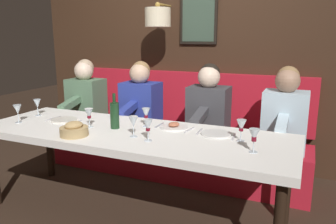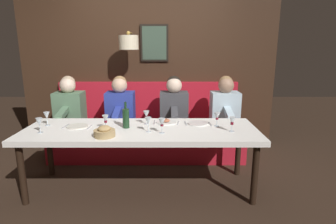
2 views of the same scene
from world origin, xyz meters
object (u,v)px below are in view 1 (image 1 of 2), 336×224
at_px(dining_table, 131,138).
at_px(wine_glass_1, 254,136).
at_px(diner_nearest, 285,112).
at_px(wine_glass_2, 148,126).
at_px(wine_glass_6, 146,114).
at_px(diner_middle, 141,100).
at_px(wine_glass_4, 18,110).
at_px(wine_glass_3, 89,114).
at_px(wine_glass_5, 241,126).
at_px(wine_glass_7, 37,104).
at_px(diner_far, 86,96).
at_px(diner_near, 208,106).
at_px(wine_glass_0, 133,122).
at_px(wine_bottle, 115,115).
at_px(bread_bowl, 74,130).

xyz_separation_m(dining_table, wine_glass_1, (-0.12, -1.01, 0.18)).
distance_m(diner_nearest, wine_glass_1, 1.01).
xyz_separation_m(wine_glass_2, wine_glass_6, (0.35, 0.19, -0.00)).
height_order(diner_middle, wine_glass_4, diner_middle).
xyz_separation_m(wine_glass_3, wine_glass_5, (0.12, -1.27, 0.00)).
xyz_separation_m(diner_nearest, wine_glass_7, (-0.76, 2.24, 0.04)).
bearing_deg(wine_glass_2, diner_far, 52.07).
bearing_deg(wine_glass_7, diner_middle, -43.91).
distance_m(dining_table, wine_glass_7, 1.13).
relative_size(wine_glass_3, wine_glass_5, 1.00).
xyz_separation_m(diner_middle, wine_glass_3, (-0.91, 0.01, 0.04)).
height_order(diner_near, wine_glass_6, diner_near).
bearing_deg(wine_glass_3, diner_far, 38.30).
height_order(wine_glass_1, wine_glass_7, same).
bearing_deg(wine_glass_0, wine_glass_7, 78.47).
bearing_deg(wine_glass_6, wine_glass_2, -151.05).
xyz_separation_m(wine_glass_0, wine_glass_5, (0.22, -0.78, -0.00)).
bearing_deg(wine_glass_6, dining_table, 163.08).
bearing_deg(diner_near, wine_glass_1, -148.59).
distance_m(wine_glass_7, wine_bottle, 0.95).
relative_size(diner_middle, diner_far, 1.00).
distance_m(diner_middle, wine_glass_1, 1.71).
bearing_deg(diner_far, wine_glass_3, -141.70).
bearing_deg(wine_glass_0, diner_nearest, -45.77).
height_order(dining_table, diner_near, diner_near).
bearing_deg(wine_glass_7, wine_bottle, -95.62).
xyz_separation_m(dining_table, wine_glass_5, (0.09, -0.88, 0.18)).
relative_size(wine_glass_0, wine_glass_1, 1.00).
bearing_deg(wine_bottle, wine_glass_6, -56.50).
xyz_separation_m(wine_glass_3, wine_glass_4, (-0.13, 0.68, 0.00)).
distance_m(diner_nearest, wine_glass_2, 1.38).
bearing_deg(wine_glass_1, diner_middle, 54.15).
height_order(wine_glass_2, wine_glass_3, same).
xyz_separation_m(wine_glass_0, wine_glass_7, (0.25, 1.21, 0.00)).
bearing_deg(wine_glass_1, wine_bottle, 83.01).
bearing_deg(wine_glass_6, wine_glass_1, -106.95).
bearing_deg(wine_glass_6, wine_bottle, 123.50).
bearing_deg(wine_glass_0, diner_near, -16.64).
distance_m(diner_middle, wine_glass_2, 1.22).
distance_m(diner_middle, diner_far, 0.73).
relative_size(diner_middle, wine_glass_1, 4.82).
distance_m(wine_glass_6, bread_bowl, 0.61).
height_order(diner_far, wine_glass_5, diner_far).
xyz_separation_m(diner_middle, wine_bottle, (-0.86, -0.21, 0.04)).
xyz_separation_m(diner_near, wine_glass_0, (-1.01, 0.30, 0.04)).
bearing_deg(wine_glass_2, wine_glass_7, 77.82).
distance_m(wine_glass_3, wine_glass_5, 1.28).
height_order(dining_table, diner_middle, diner_middle).
bearing_deg(wine_glass_4, diner_middle, -33.87).
relative_size(wine_glass_0, wine_glass_3, 1.00).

